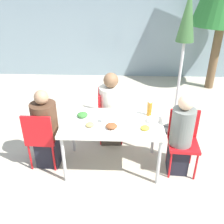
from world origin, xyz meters
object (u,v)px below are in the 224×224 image
Objects in this scene: person_far at (111,111)px; closed_umbrella at (186,32)px; bottle at (150,109)px; drinking_cup at (103,119)px; chair_left at (41,136)px; person_right at (181,137)px; chair_right at (183,137)px; salad_bowl at (153,120)px; person_left at (46,131)px; chair_far at (106,112)px.

closed_umbrella is at bearing 103.71° from person_far.
drinking_cup is (-0.63, -0.21, -0.06)m from bottle.
chair_left is 1.91m from person_right.
bottle is (-0.55, -0.79, -0.89)m from closed_umbrella.
closed_umbrella reaches higher than person_far.
chair_right is at bearing -21.51° from bottle.
chair_left is 0.75× the size of person_right.
bottle is 2.48× the size of drinking_cup.
chair_right is 1.56m from closed_umbrella.
closed_umbrella is (0.08, 0.97, 1.21)m from chair_right.
drinking_cup is (-1.17, -1.00, -0.95)m from closed_umbrella.
drinking_cup reaches higher than salad_bowl.
bottle is at bearing -28.68° from person_right.
drinking_cup is at bearing -139.51° from closed_umbrella.
closed_umbrella is at bearing 55.32° from bottle.
person_left is 5.38× the size of bottle.
person_left is 1.08m from person_far.
bottle is (-0.47, 0.18, 0.33)m from chair_right.
chair_left is at bearing -122.05° from person_left.
person_left is at bearing -54.49° from chair_far.
chair_left reaches higher than drinking_cup.
person_right is at bearing -2.60° from drinking_cup.
drinking_cup is (-1.04, 0.05, 0.23)m from person_right.
bottle reaches higher than chair_left.
bottle is at bearing 11.55° from chair_left.
person_far is at bearing 36.82° from person_left.
person_far reaches higher than person_left.
salad_bowl is (-0.44, -0.01, 0.25)m from chair_right.
chair_far is 6.01× the size of salad_bowl.
person_far is (0.89, 0.61, 0.02)m from person_left.
person_left is at bearing 176.71° from drinking_cup.
person_left reaches higher than bottle.
person_left is 1.49m from salad_bowl.
salad_bowl is (1.53, 0.05, 0.25)m from chair_left.
person_far is 13.70× the size of drinking_cup.
chair_left is at bearing -178.01° from salad_bowl.
chair_right is 4.06× the size of bottle.
chair_right is at bearing 1.71° from person_left.
person_right is 1.07m from drinking_cup.
person_far is at bearing 38.49° from chair_left.
person_left is 1.04m from chair_far.
person_right is 1.33× the size of chair_far.
person_right reaches higher than bottle.
chair_right is 0.75× the size of person_right.
chair_right is at bearing 3.99° from chair_left.
person_far is (0.94, 0.69, 0.04)m from chair_left.
salad_bowl is (0.67, -0.68, 0.25)m from chair_far.
person_left reaches higher than salad_bowl.
person_far is at bearing 141.41° from bottle.
chair_far is 0.87m from bottle.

